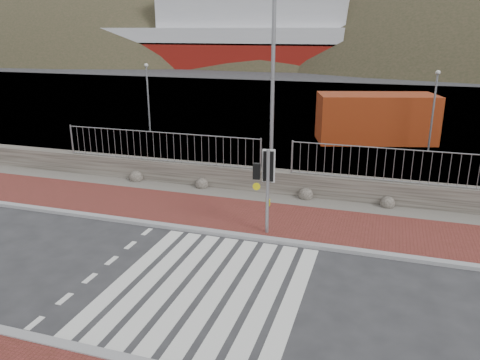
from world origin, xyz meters
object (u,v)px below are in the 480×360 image
(ferry, at_px, (218,33))
(traffic_signal_far, at_px, (267,174))
(streetlight, at_px, (277,64))
(shipping_container, at_px, (376,118))

(ferry, distance_m, traffic_signal_far, 69.30)
(streetlight, height_order, shipping_container, streetlight)
(ferry, bearing_deg, streetlight, -67.83)
(shipping_container, bearing_deg, streetlight, -126.57)
(ferry, bearing_deg, traffic_signal_far, -68.62)
(ferry, xyz_separation_m, streetlight, (24.37, -59.80, -0.57))
(traffic_signal_far, bearing_deg, ferry, -74.85)
(traffic_signal_far, xyz_separation_m, streetlight, (-0.86, 4.66, 2.83))
(traffic_signal_far, distance_m, shipping_container, 14.30)
(traffic_signal_far, relative_size, streetlight, 0.32)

